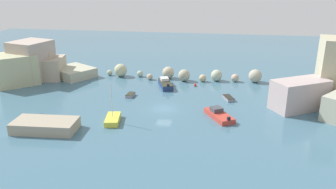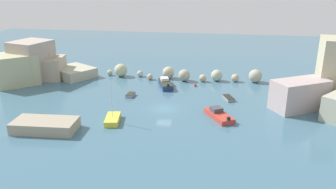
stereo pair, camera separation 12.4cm
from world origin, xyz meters
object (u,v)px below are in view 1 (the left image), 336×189
(moored_boat_1, at_px, (130,95))
(moored_boat_5, at_px, (219,115))
(moored_boat_4, at_px, (165,84))
(stone_dock, at_px, (45,126))
(moored_boat_0, at_px, (113,119))
(channel_buoy, at_px, (195,85))
(moored_boat_2, at_px, (228,98))
(moored_boat_3, at_px, (38,119))

(moored_boat_1, bearing_deg, moored_boat_5, 71.13)
(moored_boat_4, height_order, moored_boat_5, moored_boat_4)
(stone_dock, bearing_deg, moored_boat_5, 19.68)
(stone_dock, bearing_deg, moored_boat_0, 27.57)
(stone_dock, bearing_deg, channel_buoy, 51.09)
(channel_buoy, xyz_separation_m, moored_boat_0, (-10.73, -19.32, 0.16))
(moored_boat_2, relative_size, moored_boat_3, 0.97)
(moored_boat_2, height_order, moored_boat_5, moored_boat_5)
(moored_boat_4, bearing_deg, moored_boat_5, -162.13)
(moored_boat_1, distance_m, moored_boat_3, 16.89)
(moored_boat_2, bearing_deg, moored_boat_5, 149.02)
(moored_boat_0, distance_m, moored_boat_2, 21.35)
(moored_boat_3, relative_size, moored_boat_4, 0.53)
(stone_dock, xyz_separation_m, moored_boat_4, (13.32, 22.46, -0.17))
(moored_boat_2, distance_m, moored_boat_3, 31.80)
(moored_boat_3, bearing_deg, stone_dock, -129.66)
(moored_boat_4, bearing_deg, moored_boat_0, 144.96)
(moored_boat_0, bearing_deg, moored_boat_5, 94.93)
(moored_boat_3, height_order, moored_boat_5, moored_boat_5)
(moored_boat_0, height_order, moored_boat_3, moored_boat_0)
(moored_boat_1, bearing_deg, channel_buoy, 130.70)
(stone_dock, height_order, moored_boat_5, stone_dock)
(stone_dock, bearing_deg, moored_boat_4, 59.33)
(moored_boat_0, relative_size, moored_boat_5, 0.96)
(channel_buoy, height_order, moored_boat_1, moored_boat_1)
(moored_boat_5, bearing_deg, stone_dock, 79.44)
(moored_boat_0, distance_m, moored_boat_4, 18.73)
(moored_boat_2, bearing_deg, moored_boat_0, 105.82)
(moored_boat_2, xyz_separation_m, moored_boat_4, (-12.27, 5.39, 0.34))
(moored_boat_2, height_order, moored_boat_4, moored_boat_4)
(moored_boat_0, bearing_deg, moored_boat_3, -92.28)
(moored_boat_3, xyz_separation_m, moored_boat_5, (26.89, 5.76, 0.19))
(moored_boat_2, bearing_deg, moored_boat_3, 95.98)
(moored_boat_4, bearing_deg, channel_buoy, -97.69)
(moored_boat_0, distance_m, moored_boat_5, 16.19)
(moored_boat_5, bearing_deg, moored_boat_1, 35.62)
(moored_boat_1, bearing_deg, moored_boat_0, 7.35)
(channel_buoy, distance_m, moored_boat_2, 9.26)
(channel_buoy, height_order, moored_boat_0, moored_boat_0)
(moored_boat_2, bearing_deg, channel_buoy, 23.57)
(moored_boat_2, relative_size, moored_boat_4, 0.51)
(moored_boat_0, relative_size, moored_boat_4, 0.95)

